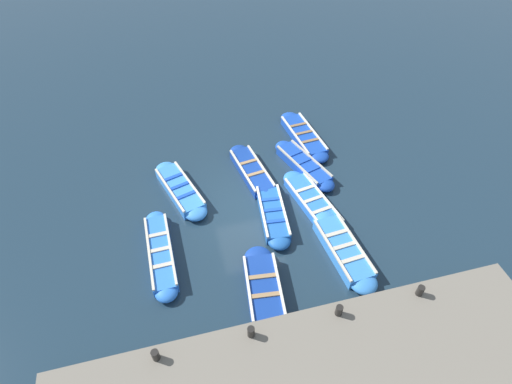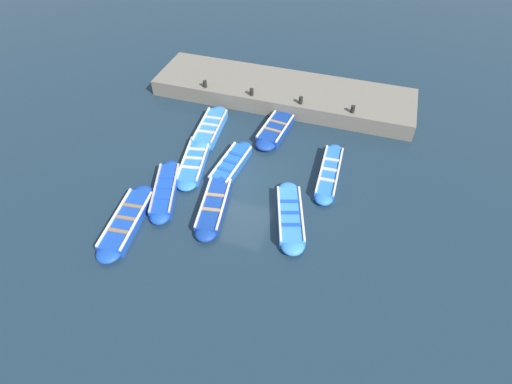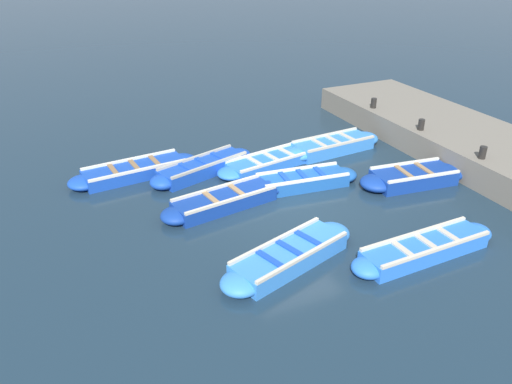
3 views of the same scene
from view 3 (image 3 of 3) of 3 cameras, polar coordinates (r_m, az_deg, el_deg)
The scene contains 14 objects.
ground_plane at distance 13.34m, azimuth 3.59°, elevation -1.26°, with size 120.00×120.00×0.00m, color #1C303F.
boat_broadside at distance 15.38m, azimuth 1.72°, elevation 3.51°, with size 3.84×1.53×0.37m.
boat_end_of_row at distance 15.13m, azimuth -13.66°, elevation 2.37°, with size 3.94×1.29×0.41m.
boat_drifting at distance 16.64m, azimuth 8.79°, elevation 5.25°, with size 3.67×1.21×0.46m.
boat_centre at distance 13.07m, azimuth -3.62°, elevation -0.98°, with size 3.66×1.37×0.43m.
boat_outer_right at distance 14.16m, azimuth 5.31°, elevation 1.29°, with size 3.43×1.14×0.42m.
boat_stern_in at distance 11.73m, azimuth 18.72°, elevation -6.17°, with size 3.85×0.88×0.43m.
boat_tucked at distance 14.96m, azimuth 17.55°, elevation 1.64°, with size 3.40×1.31×0.47m.
boat_bow_out at distance 10.89m, azimuth 3.86°, elevation -7.32°, with size 3.73×1.91×0.44m.
boat_near_quay at distance 14.95m, azimuth -6.05°, elevation 2.80°, with size 3.63×1.82×0.45m.
quay_wall at distance 17.21m, azimuth 24.25°, elevation 4.57°, with size 3.46×13.38×0.81m.
bollard_north at distance 18.66m, azimuth 13.30°, elevation 9.87°, with size 0.20×0.20×0.35m, color black.
bollard_mid_north at distance 16.86m, azimuth 18.36°, elevation 7.32°, with size 0.20×0.20×0.35m, color black.
bollard_mid_south at distance 15.26m, azimuth 24.48°, elevation 4.13°, with size 0.20×0.20×0.35m, color black.
Camera 3 is at (5.61, 10.28, 6.39)m, focal length 35.00 mm.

